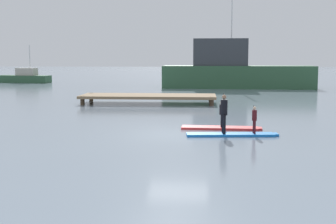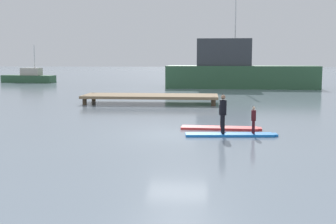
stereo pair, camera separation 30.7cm
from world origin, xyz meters
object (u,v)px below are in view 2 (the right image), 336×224
Objects in this scene: fishing_boat_white_large at (237,70)px; paddleboard_near at (221,128)px; paddler_adult at (223,111)px; paddler_child_front at (254,118)px; fishing_boat_green_midground at (29,77)px; paddler_child_solo at (221,112)px; paddleboard_far at (231,135)px.

paddleboard_near is at bearing -94.91° from fishing_boat_white_large.
paddler_child_front is (1.23, 0.12, -0.29)m from paddler_adult.
fishing_boat_green_midground is (-23.51, 35.93, -0.08)m from paddler_child_front.
paddler_child_solo is at bearing 127.08° from paddler_child_front.
paddleboard_far is (0.36, -1.73, 0.00)m from paddleboard_near.
paddleboard_far is at bearing -78.18° from paddleboard_near.
paddler_child_front reaches higher than paddleboard_near.
paddler_adult is (0.02, -1.75, 0.95)m from paddleboard_near.
fishing_boat_white_large is (2.28, 28.50, 0.77)m from paddler_adult.
fishing_boat_green_midground is (-22.25, 34.29, 0.59)m from paddleboard_near.
paddler_child_solo reaches higher than paddler_child_front.
paddler_adult reaches higher than paddleboard_near.
paddleboard_far is 1.01m from paddler_adult.
paddler_adult is 1.27m from paddler_child_front.
paddler_adult is at bearing -89.25° from paddleboard_near.
paddler_adult is at bearing -58.28° from fishing_boat_green_midground.
fishing_boat_white_large is at bearing -17.09° from fishing_boat_green_midground.
paddler_adult is at bearing -94.57° from fishing_boat_white_large.
paddler_child_solo is 0.32× the size of paddleboard_far.
paddler_adult reaches higher than paddler_child_front.
fishing_boat_white_large is at bearing 85.11° from paddler_child_solo.
paddler_child_solo is 1.91m from paddleboard_far.
paddler_adult reaches higher than paddler_child_solo.
fishing_boat_green_midground reaches higher than paddleboard_far.
paddleboard_near is 2.17m from paddler_child_front.
paddler_child_front is 0.07× the size of fishing_boat_white_large.
paddleboard_near is 0.23× the size of fishing_boat_white_large.
fishing_boat_green_midground is at bearing 162.91° from fishing_boat_white_large.
paddler_child_front is at bearing -56.80° from fishing_boat_green_midground.
paddler_child_front is 42.93m from fishing_boat_green_midground.
paddleboard_near is at bearing -57.02° from fishing_boat_green_midground.
fishing_boat_green_midground reaches higher than paddleboard_near.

